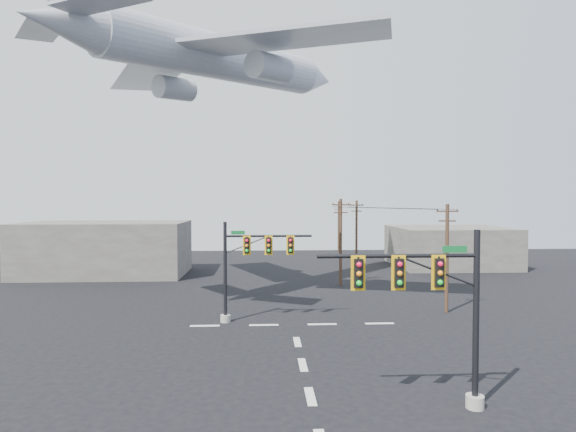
{
  "coord_description": "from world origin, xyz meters",
  "views": [
    {
      "loc": [
        -2.05,
        -20.57,
        8.6
      ],
      "look_at": [
        -0.71,
        5.0,
        7.7
      ],
      "focal_mm": 30.0,
      "sensor_mm": 36.0,
      "label": 1
    }
  ],
  "objects": [
    {
      "name": "utility_pole_b",
      "position": [
        5.66,
        26.71,
        4.52
      ],
      "size": [
        1.71,
        0.59,
        8.64
      ],
      "rotation": [
        0.0,
        0.0,
        -0.28
      ],
      "color": "#462E1E",
      "rests_on": "ground"
    },
    {
      "name": "power_lines",
      "position": [
        8.98,
        35.83,
        7.82
      ],
      "size": [
        7.74,
        42.83,
        0.2
      ],
      "color": "black"
    },
    {
      "name": "lane_markings",
      "position": [
        0.0,
        5.33,
        0.01
      ],
      "size": [
        14.0,
        21.2,
        0.01
      ],
      "color": "beige",
      "rests_on": "ground"
    },
    {
      "name": "utility_pole_c",
      "position": [
        9.8,
        39.67,
        4.42
      ],
      "size": [
        1.69,
        0.61,
        8.44
      ],
      "rotation": [
        0.0,
        0.0,
        -0.29
      ],
      "color": "#462E1E",
      "rests_on": "ground"
    },
    {
      "name": "building_right",
      "position": [
        22.0,
        40.0,
        2.5
      ],
      "size": [
        14.0,
        12.0,
        5.0
      ],
      "primitive_type": "cube",
      "color": "slate",
      "rests_on": "ground"
    },
    {
      "name": "building_left",
      "position": [
        -20.0,
        35.0,
        3.0
      ],
      "size": [
        18.0,
        10.0,
        6.0
      ],
      "primitive_type": "cube",
      "color": "slate",
      "rests_on": "ground"
    },
    {
      "name": "utility_pole_a",
      "position": [
        11.86,
        14.99,
        4.31
      ],
      "size": [
        1.65,
        0.27,
        8.24
      ],
      "rotation": [
        0.0,
        0.0,
        -0.07
      ],
      "color": "#462E1E",
      "rests_on": "ground"
    },
    {
      "name": "utility_pole_d",
      "position": [
        10.39,
        57.82,
        4.34
      ],
      "size": [
        1.72,
        0.29,
        8.29
      ],
      "rotation": [
        0.0,
        0.0,
        -0.06
      ],
      "color": "#462E1E",
      "rests_on": "ground"
    },
    {
      "name": "signal_mast_far",
      "position": [
        -3.17,
        12.91,
        3.96
      ],
      "size": [
        6.41,
        0.77,
        7.03
      ],
      "color": "gray",
      "rests_on": "ground"
    },
    {
      "name": "signal_mast_near",
      "position": [
        5.01,
        -1.58,
        4.16
      ],
      "size": [
        6.91,
        0.81,
        7.37
      ],
      "color": "gray",
      "rests_on": "ground"
    },
    {
      "name": "ground",
      "position": [
        0.0,
        0.0,
        0.0
      ],
      "size": [
        120.0,
        120.0,
        0.0
      ],
      "primitive_type": "plane",
      "color": "black",
      "rests_on": "ground"
    },
    {
      "name": "airliner",
      "position": [
        -5.53,
        20.72,
        20.48
      ],
      "size": [
        27.08,
        28.59,
        8.85
      ],
      "rotation": [
        0.0,
        -0.07,
        0.85
      ],
      "color": "#AAAEB6"
    }
  ]
}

